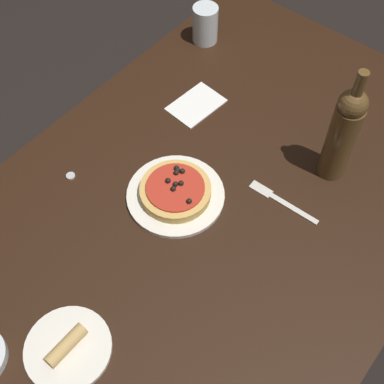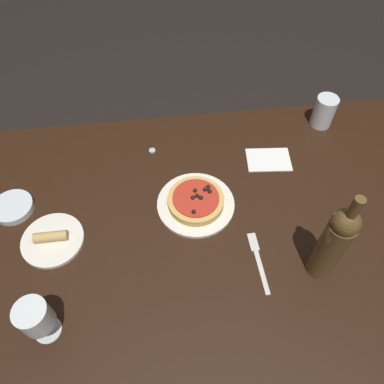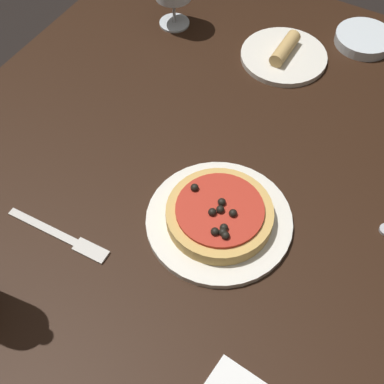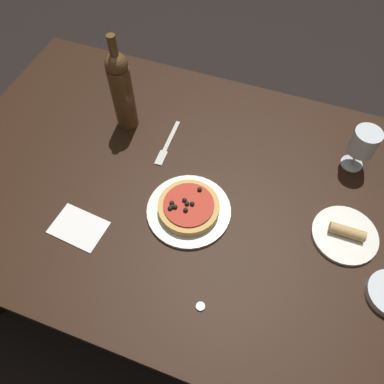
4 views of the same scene
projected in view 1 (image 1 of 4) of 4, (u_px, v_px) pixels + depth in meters
ground_plane at (208, 308)px, 1.98m from camera, size 14.00×14.00×0.00m
dining_table at (214, 214)px, 1.44m from camera, size 1.55×1.04×0.73m
dinner_plate at (176, 195)px, 1.38m from camera, size 0.25×0.25×0.01m
pizza at (175, 190)px, 1.36m from camera, size 0.18×0.18×0.04m
wine_bottle at (343, 132)px, 1.31m from camera, size 0.07×0.07×0.35m
water_cup at (205, 24)px, 1.68m from camera, size 0.08×0.08×0.12m
fork at (279, 200)px, 1.37m from camera, size 0.03×0.20×0.00m
side_plate at (68, 348)px, 1.15m from camera, size 0.19×0.19×0.04m
paper_napkin at (196, 105)px, 1.57m from camera, size 0.17×0.12×0.00m
bottle_cap at (71, 176)px, 1.42m from camera, size 0.02×0.02×0.01m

